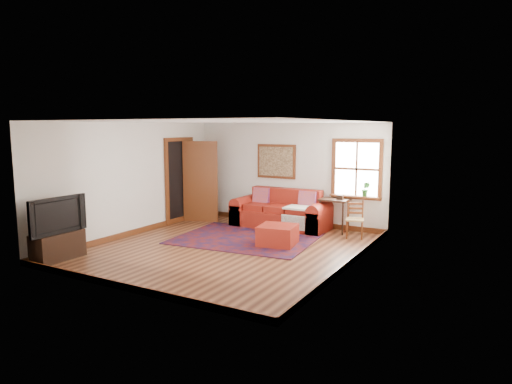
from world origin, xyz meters
The scene contains 13 objects.
ground centered at (0.00, 0.00, 0.00)m, with size 5.50×5.50×0.00m, color #421F11.
room_envelope centered at (0.00, 0.02, 1.65)m, with size 5.04×5.54×2.52m.
window centered at (1.78, 2.70, 1.31)m, with size 1.18×0.20×1.38m.
doorway centered at (-2.21, 1.78, 1.07)m, with size 0.89×1.08×2.14m.
framed_artwork centered at (-0.30, 2.71, 1.55)m, with size 1.05×0.07×0.85m.
persian_rug centered at (-0.09, 0.89, 0.01)m, with size 2.89×2.32×0.02m, color #5D120D.
red_leather_sofa centered at (0.07, 2.30, 0.30)m, with size 2.33×0.96×0.91m.
red_ottoman centered at (0.76, 0.72, 0.21)m, with size 0.72×0.72×0.41m, color maroon.
side_table centered at (1.35, 2.42, 0.65)m, with size 0.65×0.48×0.77m.
ladder_back_chair centered at (1.92, 2.15, 0.43)m, with size 0.46×0.45×0.81m.
media_cabinet centered at (-2.28, -2.15, 0.25)m, with size 0.41×0.92×0.51m, color black.
television centered at (-2.26, -2.20, 0.84)m, with size 1.15×0.15×0.66m, color black.
candle_hurricane centered at (-2.23, -1.77, 0.59)m, with size 0.12×0.12×0.18m.
Camera 1 is at (4.83, -7.41, 2.39)m, focal length 32.00 mm.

